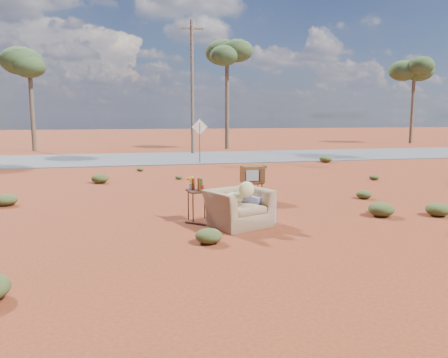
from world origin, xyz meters
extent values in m
plane|color=maroon|center=(0.00, 0.00, 0.00)|extent=(140.00, 140.00, 0.00)
cube|color=#565659|center=(0.00, 15.00, 0.02)|extent=(140.00, 7.00, 0.04)
imported|color=olive|center=(0.20, -0.45, 0.53)|extent=(1.42, 1.18, 1.06)
ellipsoid|color=#D0C87F|center=(0.13, -0.42, 0.62)|extent=(0.38, 0.38, 0.23)
ellipsoid|color=#D0C87F|center=(0.33, -0.62, 0.82)|extent=(0.34, 0.17, 0.34)
cube|color=#213499|center=(0.68, -0.14, 0.31)|extent=(0.76, 0.92, 0.62)
cube|color=black|center=(1.33, 2.31, 0.48)|extent=(0.54, 0.42, 0.03)
cylinder|color=black|center=(1.09, 2.12, 0.24)|extent=(0.03, 0.03, 0.48)
cylinder|color=black|center=(1.58, 2.13, 0.24)|extent=(0.03, 0.03, 0.48)
cylinder|color=black|center=(1.08, 2.49, 0.24)|extent=(0.03, 0.03, 0.48)
cylinder|color=black|center=(1.57, 2.51, 0.24)|extent=(0.03, 0.03, 0.48)
cube|color=#5C3517|center=(1.33, 2.31, 0.73)|extent=(0.61, 0.48, 0.46)
cube|color=gray|center=(1.26, 2.07, 0.73)|extent=(0.36, 0.03, 0.29)
cube|color=#472D19|center=(1.54, 2.07, 0.73)|extent=(0.14, 0.02, 0.33)
cube|color=#382214|center=(-0.53, 0.23, 0.68)|extent=(0.54, 0.54, 0.04)
cylinder|color=black|center=(-0.70, 0.01, 0.34)|extent=(0.02, 0.02, 0.68)
cylinder|color=black|center=(-0.32, 0.06, 0.34)|extent=(0.02, 0.02, 0.68)
cylinder|color=black|center=(-0.75, 0.40, 0.34)|extent=(0.02, 0.02, 0.68)
cylinder|color=black|center=(-0.37, 0.45, 0.34)|extent=(0.02, 0.02, 0.68)
cylinder|color=#51290D|center=(-0.66, 0.27, 0.83)|extent=(0.07, 0.07, 0.25)
cylinder|color=#51290D|center=(-0.54, 0.15, 0.84)|extent=(0.06, 0.06, 0.27)
cylinder|color=#255629|center=(-0.45, 0.34, 0.82)|extent=(0.06, 0.06, 0.23)
cylinder|color=red|center=(-0.46, 0.14, 0.76)|extent=(0.06, 0.06, 0.13)
cylinder|color=silver|center=(-0.70, 0.36, 0.77)|extent=(0.08, 0.08, 0.14)
ellipsoid|color=#F1A619|center=(-0.70, 0.36, 0.93)|extent=(0.16, 0.16, 0.12)
cylinder|color=#471F13|center=(-0.29, -0.42, 0.02)|extent=(1.18, 1.00, 0.04)
cylinder|color=brown|center=(1.50, 12.00, 1.00)|extent=(0.06, 0.06, 2.00)
cube|color=silver|center=(1.50, 12.00, 1.80)|extent=(0.78, 0.04, 0.78)
cylinder|color=brown|center=(-8.00, 22.00, 3.00)|extent=(0.28, 0.28, 6.00)
ellipsoid|color=#405A2E|center=(-8.00, 22.00, 5.50)|extent=(3.20, 3.20, 2.20)
cylinder|color=brown|center=(5.00, 21.00, 3.50)|extent=(0.28, 0.28, 7.00)
ellipsoid|color=#405A2E|center=(5.00, 21.00, 6.50)|extent=(3.20, 3.20, 2.20)
cylinder|color=brown|center=(22.00, 24.00, 3.25)|extent=(0.28, 0.28, 6.50)
ellipsoid|color=#405A2E|center=(22.00, 24.00, 6.00)|extent=(3.20, 3.20, 2.20)
cylinder|color=brown|center=(2.00, 17.50, 4.00)|extent=(0.20, 0.20, 8.00)
cube|color=brown|center=(2.00, 17.50, 7.50)|extent=(1.40, 0.10, 0.10)
ellipsoid|color=#455023|center=(-5.20, 3.00, 0.15)|extent=(0.56, 0.56, 0.31)
ellipsoid|color=#455023|center=(4.50, 1.80, 0.12)|extent=(0.44, 0.44, 0.24)
ellipsoid|color=#455023|center=(-3.00, 6.50, 0.17)|extent=(0.60, 0.60, 0.33)
ellipsoid|color=#455023|center=(6.80, 5.00, 0.10)|extent=(0.36, 0.36, 0.20)
ellipsoid|color=#455023|center=(3.20, 8.00, 0.11)|extent=(0.40, 0.40, 0.22)
ellipsoid|color=#455023|center=(-1.50, 9.50, 0.08)|extent=(0.30, 0.30, 0.17)
camera|label=1|loc=(-2.12, -9.25, 2.34)|focal=35.00mm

